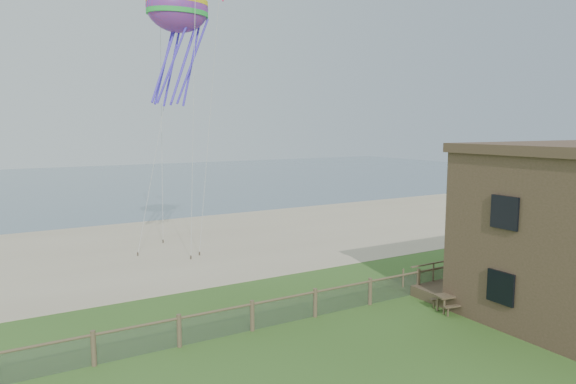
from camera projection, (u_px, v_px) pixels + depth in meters
name	position (u px, v px, depth m)	size (l,w,h in m)	color
ground	(415.00, 375.00, 16.85)	(160.00, 160.00, 0.00)	#34551D
sand_beach	(189.00, 244.00, 35.68)	(72.00, 20.00, 0.02)	tan
ocean	(84.00, 184.00, 73.34)	(160.00, 68.00, 0.02)	slate
chainlink_fence	(315.00, 304.00, 21.91)	(36.20, 0.20, 1.25)	brown
motel_deck	(527.00, 273.00, 27.61)	(15.00, 2.00, 0.50)	brown
picnic_table	(453.00, 303.00, 22.66)	(1.66, 1.26, 0.70)	brown
octopus_kite	(178.00, 42.00, 29.13)	(3.56, 2.51, 7.33)	#E42466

